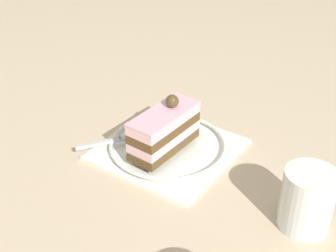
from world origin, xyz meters
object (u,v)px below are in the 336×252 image
(cake_slice, at_px, (164,130))
(fork, at_px, (114,140))
(dessert_plate, at_px, (168,146))
(drink_glass_far, at_px, (307,202))

(cake_slice, distance_m, fork, 0.09)
(dessert_plate, bearing_deg, drink_glass_far, 176.72)
(cake_slice, relative_size, drink_glass_far, 1.52)
(cake_slice, bearing_deg, dessert_plate, -70.34)
(dessert_plate, xyz_separation_m, fork, (0.06, 0.05, 0.01))
(dessert_plate, xyz_separation_m, drink_glass_far, (-0.24, 0.01, 0.03))
(fork, relative_size, drink_glass_far, 1.29)
(fork, bearing_deg, drink_glass_far, -172.51)
(cake_slice, height_order, drink_glass_far, cake_slice)
(dessert_plate, relative_size, cake_slice, 1.71)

